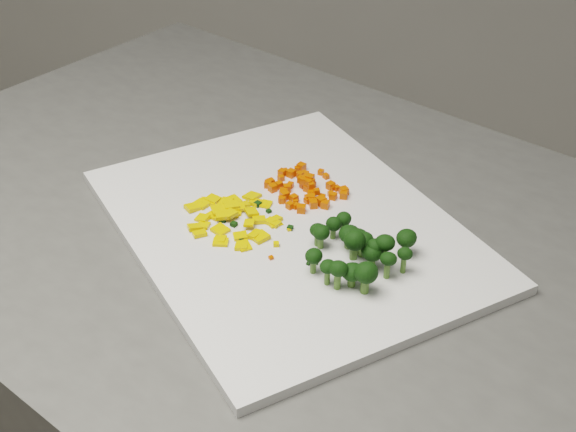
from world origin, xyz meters
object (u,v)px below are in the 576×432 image
(cutting_board, at_px, (288,228))
(pepper_pile, at_px, (236,214))
(broccoli_pile, at_px, (364,243))
(carrot_pile, at_px, (308,181))

(cutting_board, bearing_deg, pepper_pile, -167.35)
(pepper_pile, bearing_deg, broccoli_pile, -11.09)
(carrot_pile, xyz_separation_m, pepper_pile, (-0.06, -0.08, -0.01))
(cutting_board, xyz_separation_m, carrot_pile, (0.00, 0.07, 0.02))
(carrot_pile, relative_size, pepper_pile, 0.86)
(carrot_pile, relative_size, broccoli_pile, 0.83)
(pepper_pile, bearing_deg, cutting_board, 12.65)
(cutting_board, height_order, broccoli_pile, broccoli_pile)
(carrot_pile, distance_m, pepper_pile, 0.10)
(pepper_pile, bearing_deg, carrot_pile, 55.77)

